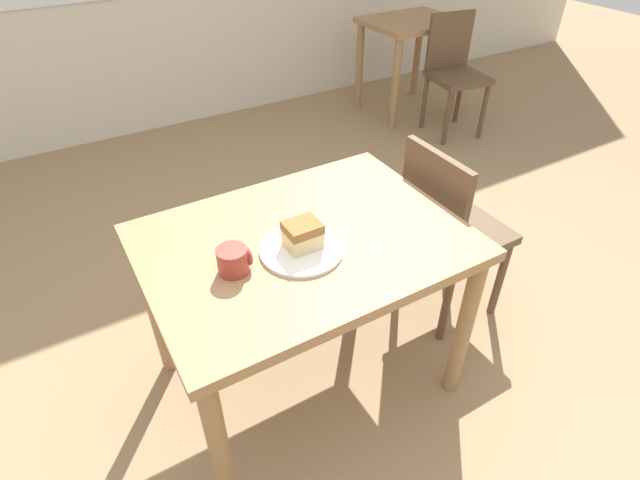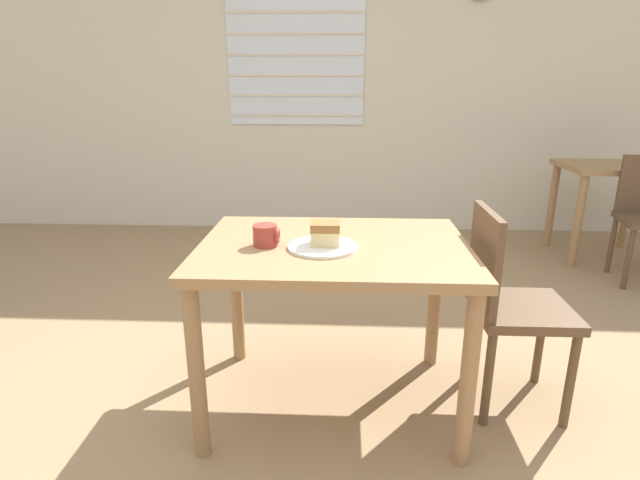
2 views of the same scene
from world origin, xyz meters
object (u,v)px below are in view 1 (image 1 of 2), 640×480
(dining_table_near, at_px, (305,262))
(chair_far_corner, at_px, (454,70))
(coffee_mug, at_px, (234,260))
(dining_table_far, at_px, (410,40))
(chair_near_window, at_px, (448,228))
(plate, at_px, (301,250))
(cake_slice, at_px, (303,235))

(dining_table_near, relative_size, chair_far_corner, 1.23)
(dining_table_near, height_order, coffee_mug, coffee_mug)
(dining_table_far, distance_m, chair_near_window, 2.39)
(dining_table_far, xyz_separation_m, plate, (-2.11, -2.07, 0.15))
(dining_table_far, relative_size, chair_near_window, 0.86)
(dining_table_far, xyz_separation_m, coffee_mug, (-2.33, -2.05, 0.19))
(chair_near_window, height_order, coffee_mug, chair_near_window)
(chair_far_corner, height_order, plate, chair_far_corner)
(dining_table_far, distance_m, coffee_mug, 3.11)
(chair_far_corner, height_order, coffee_mug, chair_far_corner)
(coffee_mug, bearing_deg, cake_slice, -2.66)
(dining_table_far, xyz_separation_m, chair_far_corner, (0.04, -0.48, -0.10))
(dining_table_far, distance_m, cake_slice, 2.95)
(dining_table_near, xyz_separation_m, coffee_mug, (-0.26, -0.04, 0.14))
(dining_table_far, bearing_deg, coffee_mug, -138.67)
(chair_far_corner, bearing_deg, coffee_mug, -137.80)
(chair_far_corner, bearing_deg, cake_slice, -134.90)
(cake_slice, relative_size, coffee_mug, 1.07)
(cake_slice, bearing_deg, dining_table_far, 44.42)
(plate, bearing_deg, chair_near_window, 7.46)
(cake_slice, bearing_deg, plate, -137.17)
(chair_near_window, distance_m, plate, 0.80)
(chair_near_window, height_order, plate, chair_near_window)
(chair_far_corner, xyz_separation_m, coffee_mug, (-2.37, -1.57, 0.29))
(dining_table_near, relative_size, coffee_mug, 10.29)
(dining_table_near, height_order, chair_near_window, chair_near_window)
(chair_far_corner, distance_m, plate, 2.69)
(dining_table_far, xyz_separation_m, cake_slice, (-2.10, -2.06, 0.20))
(chair_near_window, bearing_deg, cake_slice, 96.84)
(chair_far_corner, bearing_deg, chair_near_window, -124.47)
(dining_table_near, distance_m, chair_far_corner, 2.61)
(chair_near_window, distance_m, cake_slice, 0.81)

